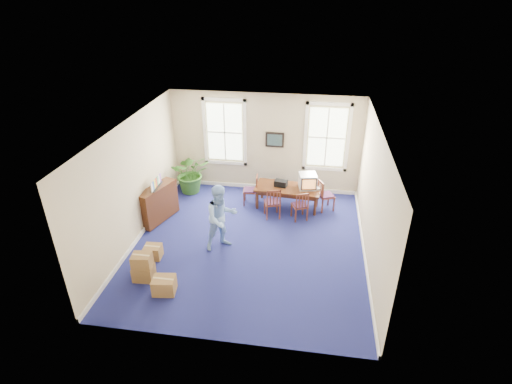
# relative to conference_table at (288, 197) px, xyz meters

# --- Properties ---
(floor) EXTENTS (6.50, 6.50, 0.00)m
(floor) POSITION_rel_conference_table_xyz_m (-0.84, -2.15, -0.33)
(floor) COLOR navy
(floor) RESTS_ON ground
(ceiling) EXTENTS (6.50, 6.50, 0.00)m
(ceiling) POSITION_rel_conference_table_xyz_m (-0.84, -2.15, 2.87)
(ceiling) COLOR white
(ceiling) RESTS_ON ground
(wall_back) EXTENTS (6.50, 0.00, 6.50)m
(wall_back) POSITION_rel_conference_table_xyz_m (-0.84, 1.10, 1.27)
(wall_back) COLOR #BFAF8B
(wall_back) RESTS_ON ground
(wall_front) EXTENTS (6.50, 0.00, 6.50)m
(wall_front) POSITION_rel_conference_table_xyz_m (-0.84, -5.40, 1.27)
(wall_front) COLOR #BFAF8B
(wall_front) RESTS_ON ground
(wall_left) EXTENTS (0.00, 6.50, 6.50)m
(wall_left) POSITION_rel_conference_table_xyz_m (-3.84, -2.15, 1.27)
(wall_left) COLOR #BFAF8B
(wall_left) RESTS_ON ground
(wall_right) EXTENTS (0.00, 6.50, 6.50)m
(wall_right) POSITION_rel_conference_table_xyz_m (2.16, -2.15, 1.27)
(wall_right) COLOR #BFAF8B
(wall_right) RESTS_ON ground
(baseboard_back) EXTENTS (6.00, 0.04, 0.12)m
(baseboard_back) POSITION_rel_conference_table_xyz_m (-0.84, 1.07, -0.27)
(baseboard_back) COLOR white
(baseboard_back) RESTS_ON ground
(baseboard_left) EXTENTS (0.04, 6.50, 0.12)m
(baseboard_left) POSITION_rel_conference_table_xyz_m (-3.81, -2.15, -0.27)
(baseboard_left) COLOR white
(baseboard_left) RESTS_ON ground
(baseboard_right) EXTENTS (0.04, 6.50, 0.12)m
(baseboard_right) POSITION_rel_conference_table_xyz_m (2.13, -2.15, -0.27)
(baseboard_right) COLOR white
(baseboard_right) RESTS_ON ground
(window_left) EXTENTS (1.40, 0.12, 2.20)m
(window_left) POSITION_rel_conference_table_xyz_m (-2.14, 1.08, 1.57)
(window_left) COLOR white
(window_left) RESTS_ON ground
(window_right) EXTENTS (1.40, 0.12, 2.20)m
(window_right) POSITION_rel_conference_table_xyz_m (1.06, 1.08, 1.57)
(window_right) COLOR white
(window_right) RESTS_ON ground
(wall_picture) EXTENTS (0.58, 0.06, 0.48)m
(wall_picture) POSITION_rel_conference_table_xyz_m (-0.54, 1.05, 1.42)
(wall_picture) COLOR black
(wall_picture) RESTS_ON ground
(conference_table) EXTENTS (2.00, 1.03, 0.66)m
(conference_table) POSITION_rel_conference_table_xyz_m (0.00, 0.00, 0.00)
(conference_table) COLOR #482410
(conference_table) RESTS_ON ground
(crt_tv) EXTENTS (0.59, 0.63, 0.45)m
(crt_tv) POSITION_rel_conference_table_xyz_m (0.57, 0.04, 0.56)
(crt_tv) COLOR #B7B7BC
(crt_tv) RESTS_ON conference_table
(game_console) EXTENTS (0.24, 0.27, 0.05)m
(game_console) POSITION_rel_conference_table_xyz_m (0.84, 0.00, 0.36)
(game_console) COLOR white
(game_console) RESTS_ON conference_table
(equipment_bag) EXTENTS (0.41, 0.31, 0.19)m
(equipment_bag) POSITION_rel_conference_table_xyz_m (-0.22, 0.04, 0.42)
(equipment_bag) COLOR black
(equipment_bag) RESTS_ON conference_table
(chair_near_left) EXTENTS (0.55, 0.55, 0.97)m
(chair_near_left) POSITION_rel_conference_table_xyz_m (-0.40, -0.66, 0.15)
(chair_near_left) COLOR maroon
(chair_near_left) RESTS_ON ground
(chair_near_right) EXTENTS (0.54, 0.54, 0.91)m
(chair_near_right) POSITION_rel_conference_table_xyz_m (0.40, -0.66, 0.12)
(chair_near_right) COLOR maroon
(chair_near_right) RESTS_ON ground
(chair_end_left) EXTENTS (0.46, 0.46, 0.95)m
(chair_end_left) POSITION_rel_conference_table_xyz_m (-1.15, 0.00, 0.15)
(chair_end_left) COLOR maroon
(chair_end_left) RESTS_ON ground
(chair_end_right) EXTENTS (0.58, 0.58, 0.97)m
(chair_end_right) POSITION_rel_conference_table_xyz_m (1.15, 0.00, 0.16)
(chair_end_right) COLOR maroon
(chair_end_right) RESTS_ON ground
(man) EXTENTS (1.10, 1.06, 1.77)m
(man) POSITION_rel_conference_table_xyz_m (-1.50, -2.36, 0.56)
(man) COLOR #89B3EC
(man) RESTS_ON ground
(credenza) EXTENTS (0.79, 1.38, 1.04)m
(credenza) POSITION_rel_conference_table_xyz_m (-3.59, -1.34, 0.19)
(credenza) COLOR #482410
(credenza) RESTS_ON ground
(brochure_rack) EXTENTS (0.33, 0.64, 0.28)m
(brochure_rack) POSITION_rel_conference_table_xyz_m (-3.57, -1.34, 0.85)
(brochure_rack) COLOR #99999E
(brochure_rack) RESTS_ON credenza
(potted_plant) EXTENTS (1.47, 1.37, 1.34)m
(potted_plant) POSITION_rel_conference_table_xyz_m (-3.17, 0.51, 0.34)
(potted_plant) COLOR #2A5B1D
(potted_plant) RESTS_ON ground
(cardboard_boxes) EXTENTS (1.30, 1.30, 0.72)m
(cardboard_boxes) POSITION_rel_conference_table_xyz_m (-2.84, -3.78, 0.03)
(cardboard_boxes) COLOR olive
(cardboard_boxes) RESTS_ON ground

